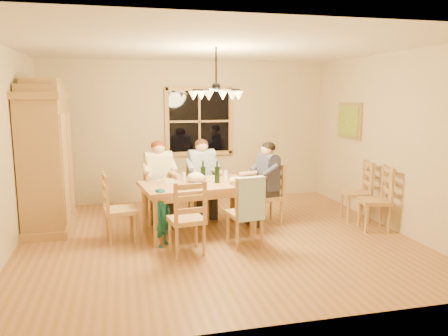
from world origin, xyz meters
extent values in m
plane|color=olive|center=(0.00, 0.00, 0.00)|extent=(5.50, 5.50, 0.00)
cube|color=white|center=(0.00, 0.00, 2.70)|extent=(5.50, 5.00, 0.02)
cube|color=#C6B88C|center=(0.00, 2.50, 1.35)|extent=(5.50, 0.02, 2.70)
cube|color=#C6B88C|center=(-2.75, 0.00, 1.35)|extent=(0.02, 5.00, 2.70)
cube|color=#C6B88C|center=(2.75, 0.00, 1.35)|extent=(0.02, 5.00, 2.70)
cube|color=black|center=(0.20, 2.48, 1.55)|extent=(1.20, 0.03, 1.20)
cube|color=tan|center=(0.20, 2.46, 1.55)|extent=(1.30, 0.06, 1.30)
cube|color=olive|center=(2.72, 1.20, 1.60)|extent=(0.04, 0.78, 0.64)
cube|color=#1E6B2D|center=(2.69, 1.20, 1.60)|extent=(0.02, 0.68, 0.54)
cylinder|color=black|center=(0.00, 0.00, 2.44)|extent=(0.02, 0.02, 0.53)
sphere|color=black|center=(0.00, 0.00, 2.17)|extent=(0.12, 0.12, 0.12)
cylinder|color=black|center=(0.16, 0.00, 2.13)|extent=(0.34, 0.02, 0.02)
cone|color=#FFB259|center=(0.32, 0.00, 2.05)|extent=(0.13, 0.13, 0.12)
cylinder|color=black|center=(0.08, 0.14, 2.13)|extent=(0.19, 0.31, 0.02)
cone|color=#FFB259|center=(0.16, 0.28, 2.05)|extent=(0.13, 0.13, 0.12)
cylinder|color=black|center=(-0.08, 0.14, 2.13)|extent=(0.19, 0.31, 0.02)
cone|color=#FFB259|center=(-0.16, 0.28, 2.05)|extent=(0.13, 0.13, 0.12)
cylinder|color=black|center=(-0.16, 0.00, 2.13)|extent=(0.34, 0.02, 0.02)
cone|color=#FFB259|center=(-0.32, 0.00, 2.05)|extent=(0.13, 0.13, 0.12)
cylinder|color=black|center=(-0.08, -0.14, 2.13)|extent=(0.19, 0.31, 0.02)
cone|color=#FFB259|center=(-0.16, -0.28, 2.05)|extent=(0.13, 0.13, 0.12)
cylinder|color=black|center=(0.08, -0.14, 2.13)|extent=(0.19, 0.31, 0.02)
cone|color=#FFB259|center=(0.16, -0.28, 2.05)|extent=(0.13, 0.13, 0.12)
cube|color=olive|center=(-2.43, 1.10, 1.00)|extent=(0.60, 1.30, 2.00)
cube|color=olive|center=(-2.43, 1.10, 2.05)|extent=(0.66, 1.40, 0.10)
cube|color=olive|center=(-2.43, 1.10, 2.15)|extent=(0.58, 1.00, 0.12)
cube|color=olive|center=(-2.43, 1.10, 2.25)|extent=(0.52, 0.55, 0.10)
cube|color=tan|center=(-2.12, 0.77, 1.00)|extent=(0.03, 0.55, 1.60)
cube|color=tan|center=(-2.12, 1.43, 1.00)|extent=(0.03, 0.55, 1.60)
cube|color=olive|center=(-2.43, 1.10, 0.06)|extent=(0.66, 1.40, 0.12)
cube|color=#A67249|center=(-0.21, 0.34, 0.73)|extent=(1.78, 1.23, 0.06)
cube|color=tan|center=(-0.21, 0.34, 0.65)|extent=(1.61, 1.06, 0.10)
cylinder|color=tan|center=(-0.87, -0.16, 0.35)|extent=(0.09, 0.09, 0.70)
cylinder|color=tan|center=(0.57, 0.04, 0.35)|extent=(0.09, 0.09, 0.70)
cylinder|color=tan|center=(-0.98, 0.64, 0.35)|extent=(0.09, 0.09, 0.70)
cylinder|color=tan|center=(0.46, 0.85, 0.35)|extent=(0.09, 0.09, 0.70)
cube|color=tan|center=(-0.73, 1.06, 0.45)|extent=(0.49, 0.48, 0.06)
cube|color=tan|center=(-0.73, 1.06, 0.72)|extent=(0.38, 0.10, 0.54)
cube|color=tan|center=(0.00, 1.16, 0.45)|extent=(0.49, 0.48, 0.06)
cube|color=tan|center=(0.00, 1.16, 0.72)|extent=(0.38, 0.10, 0.54)
cube|color=tan|center=(-0.51, -0.49, 0.45)|extent=(0.49, 0.48, 0.06)
cube|color=tan|center=(-0.51, -0.49, 0.72)|extent=(0.38, 0.10, 0.54)
cube|color=tan|center=(0.31, -0.38, 0.45)|extent=(0.49, 0.48, 0.06)
cube|color=tan|center=(0.31, -0.38, 0.72)|extent=(0.38, 0.10, 0.54)
cube|color=tan|center=(-1.35, 0.18, 0.45)|extent=(0.48, 0.49, 0.06)
cube|color=tan|center=(-1.35, 0.18, 0.72)|extent=(0.10, 0.38, 0.54)
cube|color=tan|center=(0.93, 0.50, 0.45)|extent=(0.48, 0.49, 0.06)
cube|color=tan|center=(0.93, 0.50, 0.72)|extent=(0.10, 0.38, 0.54)
cube|color=beige|center=(-0.73, 1.06, 0.84)|extent=(0.43, 0.27, 0.52)
cube|color=#262328|center=(-0.73, 1.06, 0.53)|extent=(0.43, 0.47, 0.14)
sphere|color=tan|center=(-0.73, 1.06, 1.22)|extent=(0.21, 0.21, 0.21)
ellipsoid|color=#592614|center=(-0.73, 1.06, 1.25)|extent=(0.22, 0.22, 0.17)
cube|color=#365994|center=(0.00, 1.16, 0.84)|extent=(0.43, 0.27, 0.52)
cube|color=#262328|center=(0.00, 1.16, 0.53)|extent=(0.43, 0.47, 0.14)
sphere|color=tan|center=(0.00, 1.16, 1.22)|extent=(0.21, 0.21, 0.21)
ellipsoid|color=#381E11|center=(0.00, 1.16, 1.25)|extent=(0.22, 0.22, 0.17)
cube|color=#383B5A|center=(0.93, 0.50, 0.84)|extent=(0.27, 0.43, 0.52)
cube|color=#262328|center=(0.93, 0.50, 0.53)|extent=(0.47, 0.43, 0.14)
sphere|color=tan|center=(0.93, 0.50, 1.22)|extent=(0.21, 0.21, 0.21)
ellipsoid|color=black|center=(0.93, 0.50, 1.25)|extent=(0.22, 0.22, 0.17)
cube|color=#ACD5E9|center=(0.34, -0.56, 0.70)|extent=(0.39, 0.15, 0.58)
cylinder|color=black|center=(-0.12, 0.39, 0.93)|extent=(0.08, 0.08, 0.33)
cylinder|color=black|center=(0.07, 0.29, 0.93)|extent=(0.08, 0.08, 0.33)
cylinder|color=white|center=(-0.66, 0.56, 0.77)|extent=(0.26, 0.26, 0.02)
cylinder|color=white|center=(0.03, 0.64, 0.77)|extent=(0.26, 0.26, 0.02)
cylinder|color=white|center=(0.43, 0.44, 0.77)|extent=(0.26, 0.26, 0.02)
cylinder|color=silver|center=(-0.39, 0.53, 0.83)|extent=(0.06, 0.06, 0.14)
cylinder|color=silver|center=(0.27, 0.56, 0.83)|extent=(0.06, 0.06, 0.14)
ellipsoid|color=tan|center=(0.32, 0.15, 0.82)|extent=(0.20, 0.20, 0.11)
cube|color=#4D5F8E|center=(-0.23, 0.17, 0.78)|extent=(0.20, 0.16, 0.03)
ellipsoid|color=beige|center=(-0.22, 0.41, 0.84)|extent=(0.28, 0.22, 0.15)
imported|color=#176168|center=(-0.79, -0.14, 0.40)|extent=(0.33, 0.35, 0.81)
cube|color=tan|center=(2.45, -0.15, 0.45)|extent=(0.51, 0.53, 0.06)
cube|color=tan|center=(2.45, -0.15, 0.72)|extent=(0.14, 0.38, 0.54)
cube|color=tan|center=(2.45, 0.40, 0.45)|extent=(0.50, 0.52, 0.06)
cube|color=tan|center=(2.45, 0.40, 0.72)|extent=(0.13, 0.38, 0.54)
camera|label=1|loc=(-1.30, -5.95, 2.06)|focal=35.00mm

